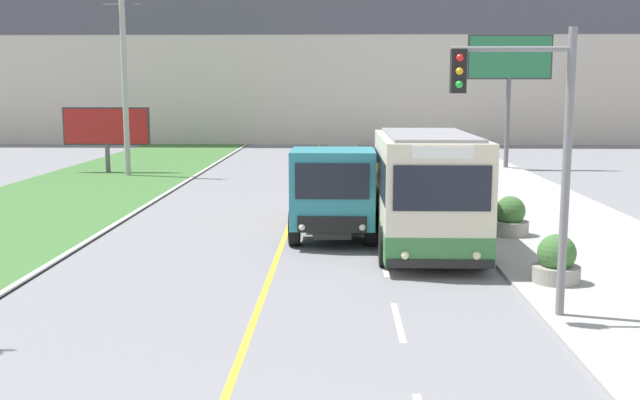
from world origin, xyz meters
The scene contains 9 objects.
city_bus centered at (3.96, 13.91, 1.62)m, with size 2.69×6.00×3.21m.
dump_truck centered at (1.43, 15.68, 1.34)m, with size 2.43×6.06×2.68m.
car_distant centered at (1.78, 31.78, 0.69)m, with size 1.80×4.30×1.45m.
utility_pole_far centered at (-9.06, 31.32, 4.83)m, with size 1.80×0.28×9.56m.
traffic_light_mast centered at (5.19, 8.08, 3.51)m, with size 2.28×0.32×5.49m.
billboard_large centered at (10.73, 35.13, 5.64)m, with size 4.51×0.24×7.22m.
billboard_small centered at (-10.51, 32.74, 2.35)m, with size 4.51×0.24×3.40m.
planter_round_near centered at (6.48, 10.53, 0.55)m, with size 1.07×1.07×1.09m.
planter_round_second centered at (6.67, 16.00, 0.58)m, with size 1.10×1.10×1.16m.
Camera 1 is at (1.63, -5.92, 4.39)m, focal length 42.00 mm.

